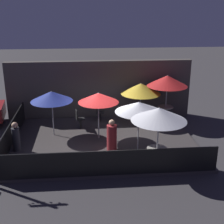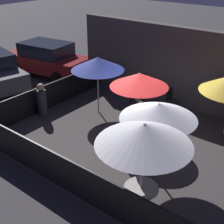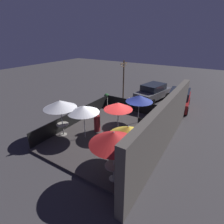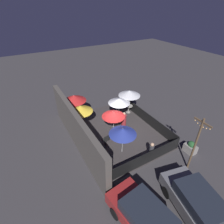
{
  "view_description": "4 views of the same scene",
  "coord_description": "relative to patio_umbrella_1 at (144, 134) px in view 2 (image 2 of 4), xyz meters",
  "views": [
    {
      "loc": [
        -0.74,
        -12.55,
        5.87
      ],
      "look_at": [
        0.39,
        0.24,
        1.34
      ],
      "focal_mm": 50.0,
      "sensor_mm": 36.0,
      "label": 1
    },
    {
      "loc": [
        4.54,
        -7.0,
        5.3
      ],
      "look_at": [
        -0.77,
        -0.26,
        0.98
      ],
      "focal_mm": 50.0,
      "sensor_mm": 36.0,
      "label": 2
    },
    {
      "loc": [
        8.29,
        5.17,
        5.9
      ],
      "look_at": [
        -0.9,
        -0.58,
        1.13
      ],
      "focal_mm": 28.0,
      "sensor_mm": 36.0,
      "label": 3
    },
    {
      "loc": [
        -9.62,
        5.84,
        9.26
      ],
      "look_at": [
        0.94,
        -0.22,
        1.37
      ],
      "focal_mm": 28.0,
      "sensor_mm": 36.0,
      "label": 4
    }
  ],
  "objects": [
    {
      "name": "building_wall",
      "position": [
        -1.79,
        5.75,
        -0.65
      ],
      "size": [
        9.55,
        0.36,
        3.07
      ],
      "color": "#4C4742",
      "rests_on": "ground_plane"
    },
    {
      "name": "patio_umbrella_5",
      "position": [
        -4.03,
        3.3,
        -0.22
      ],
      "size": [
        1.86,
        1.86,
        2.07
      ],
      "color": "#B2B2B7",
      "rests_on": "patio_deck"
    },
    {
      "name": "patio_chair_1",
      "position": [
        -2.88,
        3.97,
        -1.54
      ],
      "size": [
        0.46,
        0.46,
        0.95
      ],
      "rotation": [
        0.0,
        0.0,
        0.15
      ],
      "color": "black",
      "rests_on": "patio_deck"
    },
    {
      "name": "patio_umbrella_3",
      "position": [
        -0.47,
        1.37,
        -0.18
      ],
      "size": [
        1.88,
        1.88,
        2.09
      ],
      "color": "#B2B2B7",
      "rests_on": "patio_deck"
    },
    {
      "name": "fence_front",
      "position": [
        -1.79,
        -0.45,
        -1.59
      ],
      "size": [
        7.75,
        0.05,
        0.95
      ],
      "color": "black",
      "rests_on": "patio_deck"
    },
    {
      "name": "parked_car_1",
      "position": [
        -8.75,
        5.02,
        -1.34
      ],
      "size": [
        4.35,
        2.2,
        1.62
      ],
      "rotation": [
        0.0,
        0.0,
        0.12
      ],
      "color": "maroon",
      "rests_on": "ground_plane"
    },
    {
      "name": "patio_umbrella_2",
      "position": [
        -1.99,
        2.82,
        -0.19
      ],
      "size": [
        1.77,
        1.77,
        2.09
      ],
      "color": "#B2B2B7",
      "rests_on": "patio_deck"
    },
    {
      "name": "patio_umbrella_1",
      "position": [
        0.0,
        0.0,
        0.0
      ],
      "size": [
        1.97,
        1.97,
        2.3
      ],
      "color": "#B2B2B7",
      "rests_on": "patio_deck"
    },
    {
      "name": "patio_deck",
      "position": [
        -1.79,
        2.51,
        -2.12
      ],
      "size": [
        7.95,
        6.02,
        0.12
      ],
      "color": "#383333",
      "rests_on": "ground_plane"
    },
    {
      "name": "fence_side_left",
      "position": [
        -5.73,
        2.51,
        -1.59
      ],
      "size": [
        0.05,
        5.82,
        0.95
      ],
      "color": "black",
      "rests_on": "patio_deck"
    },
    {
      "name": "patio_chair_0",
      "position": [
        -1.9,
        4.87,
        -1.55
      ],
      "size": [
        0.43,
        0.43,
        0.94
      ],
      "rotation": [
        0.0,
        0.0,
        -0.07
      ],
      "color": "black",
      "rests_on": "patio_deck"
    },
    {
      "name": "dining_table_1",
      "position": [
        0.0,
        0.0,
        -1.49
      ],
      "size": [
        0.75,
        0.75,
        0.74
      ],
      "color": "#9E998E",
      "rests_on": "patio_deck"
    },
    {
      "name": "patron_1",
      "position": [
        -1.52,
        1.53,
        -1.47
      ],
      "size": [
        0.57,
        0.57,
        1.33
      ],
      "rotation": [
        0.0,
        0.0,
        4.13
      ],
      "color": "maroon",
      "rests_on": "patio_deck"
    },
    {
      "name": "ground_plane",
      "position": [
        -1.79,
        2.51,
        -2.18
      ],
      "size": [
        60.0,
        60.0,
        0.0
      ],
      "primitive_type": "plane",
      "color": "#383538"
    },
    {
      "name": "patron_0",
      "position": [
        -5.4,
        1.85,
        -1.49
      ],
      "size": [
        0.43,
        0.43,
        1.23
      ],
      "rotation": [
        0.0,
        0.0,
        4.27
      ],
      "color": "#333338",
      "rests_on": "patio_deck"
    }
  ]
}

